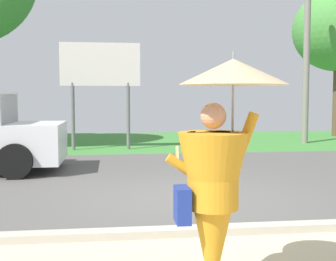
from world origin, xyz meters
TOP-DOWN VIEW (x-y plane):
  - ground_plane at (0.00, 2.95)m, footprint 40.00×22.00m
  - monk_pedestrian at (-0.41, -3.77)m, footprint 1.04×0.94m
  - utility_pole at (5.93, 8.46)m, footprint 1.80×0.24m
  - roadside_billboard at (-1.65, 7.31)m, footprint 2.60×0.12m

SIDE VIEW (x-z plane):
  - ground_plane at x=0.00m, z-range -0.15..0.05m
  - monk_pedestrian at x=-0.41m, z-range 0.01..2.14m
  - roadside_billboard at x=-1.65m, z-range 0.80..4.30m
  - utility_pole at x=5.93m, z-range 0.17..6.72m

